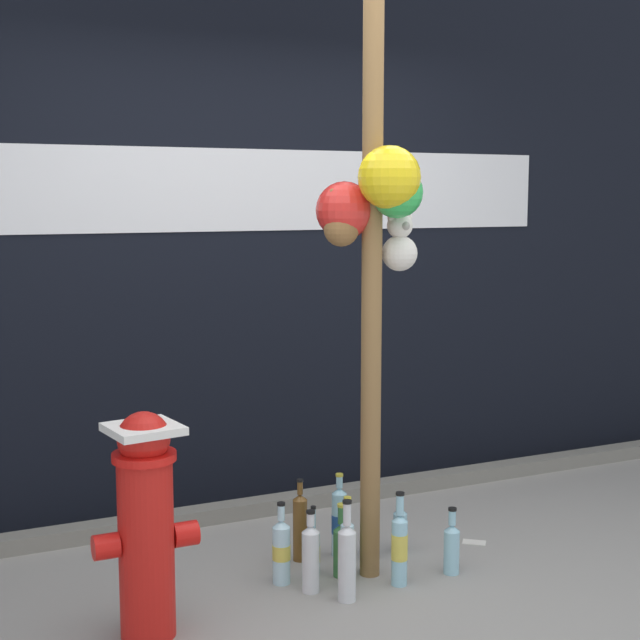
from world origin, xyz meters
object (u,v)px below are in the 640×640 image
(fire_hydrant, at_px, (146,520))
(bottle_2, at_px, (400,528))
(bottle_9, at_px, (300,526))
(bottle_7, at_px, (281,550))
(bottle_8, at_px, (370,532))
(bottle_5, at_px, (311,557))
(memorial_post, at_px, (374,169))
(bottle_10, at_px, (399,547))
(bottle_6, at_px, (347,560))
(bottle_3, at_px, (347,550))
(bottle_4, at_px, (339,521))
(bottle_11, at_px, (452,547))
(bottle_1, at_px, (343,547))
(bottle_0, at_px, (313,551))

(fire_hydrant, relative_size, bottle_2, 3.05)
(bottle_2, relative_size, bottle_9, 0.74)
(bottle_7, distance_m, bottle_8, 0.49)
(bottle_5, bearing_deg, memorial_post, 5.73)
(memorial_post, bearing_deg, fire_hydrant, -173.04)
(bottle_10, bearing_deg, bottle_7, 152.98)
(fire_hydrant, bearing_deg, bottle_6, -3.38)
(bottle_9, bearing_deg, bottle_3, -79.87)
(bottle_4, height_order, bottle_7, bottle_4)
(bottle_6, distance_m, bottle_9, 0.47)
(fire_hydrant, height_order, bottle_11, fire_hydrant)
(bottle_5, bearing_deg, bottle_4, 46.92)
(bottle_1, xyz_separation_m, bottle_2, (0.37, 0.14, -0.02))
(bottle_0, xyz_separation_m, bottle_2, (0.48, 0.07, 0.01))
(bottle_1, bearing_deg, bottle_0, 150.21)
(bottle_8, bearing_deg, bottle_4, 142.45)
(memorial_post, distance_m, bottle_5, 1.65)
(bottle_6, bearing_deg, bottle_7, 122.79)
(bottle_1, xyz_separation_m, bottle_8, (0.20, 0.13, -0.01))
(bottle_6, bearing_deg, bottle_1, 67.64)
(bottle_11, bearing_deg, memorial_post, 160.18)
(bottle_4, height_order, bottle_11, bottle_4)
(bottle_0, distance_m, bottle_7, 0.17)
(bottle_10, bearing_deg, memorial_post, 117.72)
(fire_hydrant, relative_size, bottle_5, 2.45)
(fire_hydrant, bearing_deg, bottle_8, 15.55)
(bottle_5, xyz_separation_m, bottle_7, (-0.08, 0.13, -0.01))
(bottle_2, height_order, bottle_11, bottle_11)
(bottle_0, distance_m, bottle_6, 0.30)
(memorial_post, relative_size, bottle_10, 7.34)
(bottle_3, relative_size, bottle_7, 1.10)
(bottle_8, bearing_deg, bottle_1, -147.83)
(bottle_6, distance_m, bottle_11, 0.55)
(bottle_5, bearing_deg, fire_hydrant, -172.53)
(bottle_4, height_order, bottle_8, bottle_4)
(bottle_7, relative_size, bottle_9, 0.94)
(bottle_7, bearing_deg, bottle_10, -27.02)
(bottle_6, bearing_deg, bottle_10, 9.23)
(bottle_2, xyz_separation_m, bottle_7, (-0.64, -0.09, 0.03))
(bottle_5, height_order, bottle_6, bottle_6)
(fire_hydrant, bearing_deg, bottle_0, 17.07)
(bottle_1, bearing_deg, bottle_11, -21.79)
(fire_hydrant, relative_size, bottle_1, 2.65)
(bottle_0, relative_size, bottle_5, 0.89)
(fire_hydrant, xyz_separation_m, bottle_10, (1.09, -0.00, -0.29))
(bottle_10, bearing_deg, bottle_9, 122.58)
(bottle_1, relative_size, bottle_11, 1.09)
(bottle_7, relative_size, bottle_11, 1.20)
(bottle_7, xyz_separation_m, bottle_8, (0.48, 0.09, -0.03))
(bottle_4, distance_m, bottle_6, 0.48)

